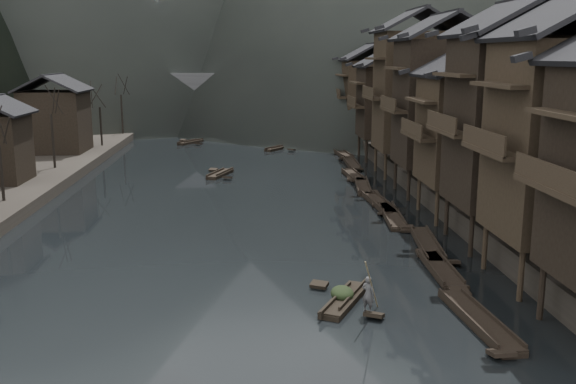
{
  "coord_description": "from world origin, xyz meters",
  "views": [
    {
      "loc": [
        1.25,
        -31.87,
        11.6
      ],
      "look_at": [
        3.87,
        10.85,
        2.5
      ],
      "focal_mm": 40.0,
      "sensor_mm": 36.0,
      "label": 1
    }
  ],
  "objects": [
    {
      "name": "right_bank",
      "position": [
        35.0,
        40.0,
        0.9
      ],
      "size": [
        40.0,
        200.0,
        1.8
      ],
      "primitive_type": "cube",
      "color": "#2D2823",
      "rests_on": "ground"
    },
    {
      "name": "stone_bridge",
      "position": [
        -0.0,
        72.0,
        5.11
      ],
      "size": [
        40.0,
        6.0,
        9.0
      ],
      "color": "#4C4C4F",
      "rests_on": "ground"
    },
    {
      "name": "boatman",
      "position": [
        6.55,
        -4.74,
        1.28
      ],
      "size": [
        0.73,
        0.7,
        1.69
      ],
      "primitive_type": "imported",
      "rotation": [
        0.0,
        0.0,
        2.45
      ],
      "color": "#4E4F51",
      "rests_on": "hero_sampan"
    },
    {
      "name": "water",
      "position": [
        0.0,
        0.0,
        0.0
      ],
      "size": [
        300.0,
        300.0,
        0.0
      ],
      "primitive_type": "plane",
      "color": "black",
      "rests_on": "ground"
    },
    {
      "name": "midriver_boats",
      "position": [
        -2.13,
        52.24,
        0.2
      ],
      "size": [
        15.42,
        48.26,
        0.45
      ],
      "color": "black",
      "rests_on": "water"
    },
    {
      "name": "bamboo_pole",
      "position": [
        6.75,
        -4.74,
        3.89
      ],
      "size": [
        1.33,
        2.83,
        3.52
      ],
      "primitive_type": "cylinder",
      "rotation": [
        0.72,
        0.0,
        -0.43
      ],
      "color": "#8C7A51",
      "rests_on": "boatman"
    },
    {
      "name": "stilt_houses",
      "position": [
        17.28,
        18.83,
        8.94
      ],
      "size": [
        9.0,
        67.6,
        16.25
      ],
      "color": "black",
      "rests_on": "ground"
    },
    {
      "name": "hero_sampan",
      "position": [
        5.74,
        -3.15,
        0.2
      ],
      "size": [
        3.07,
        4.92,
        0.44
      ],
      "color": "black",
      "rests_on": "water"
    },
    {
      "name": "bare_trees",
      "position": [
        -17.0,
        25.24,
        6.56
      ],
      "size": [
        3.88,
        72.05,
        7.76
      ],
      "color": "black",
      "rests_on": "left_bank"
    },
    {
      "name": "moored_sampans",
      "position": [
        11.8,
        20.89,
        0.2
      ],
      "size": [
        2.94,
        60.59,
        0.47
      ],
      "color": "black",
      "rests_on": "water"
    },
    {
      "name": "cargo_heap",
      "position": [
        5.64,
        -2.94,
        0.77
      ],
      "size": [
        1.12,
        1.47,
        0.67
      ],
      "primitive_type": "ellipsoid",
      "color": "black",
      "rests_on": "hero_sampan"
    }
  ]
}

